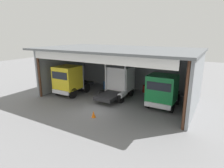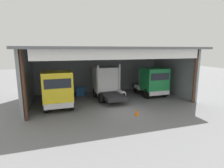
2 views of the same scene
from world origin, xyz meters
name	(u,v)px [view 1 (image 1 of 2)]	position (x,y,z in m)	size (l,w,h in m)	color
ground_plane	(96,110)	(0.00, 0.00, 0.00)	(80.00, 80.00, 0.00)	slate
workshop_shed	(121,63)	(0.00, 4.89, 3.80)	(16.28, 9.50, 5.43)	gray
truck_yellow_right_bay	(69,80)	(-5.25, 2.31, 1.78)	(2.66, 5.09, 3.38)	yellow
truck_white_left_bay	(119,82)	(-0.06, 4.52, 1.73)	(2.77, 5.19, 3.69)	white
truck_green_center_right_bay	(163,90)	(5.02, 3.70, 1.70)	(2.65, 4.97, 3.21)	#197F3D
oil_drum	(145,89)	(1.91, 7.54, 0.43)	(0.58, 0.58, 0.86)	#B21E19
tool_cart	(108,85)	(-2.68, 6.47, 0.50)	(0.90, 0.60, 1.00)	#1E59A5
traffic_cone	(94,114)	(0.69, -1.42, 0.28)	(0.36, 0.36, 0.56)	orange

